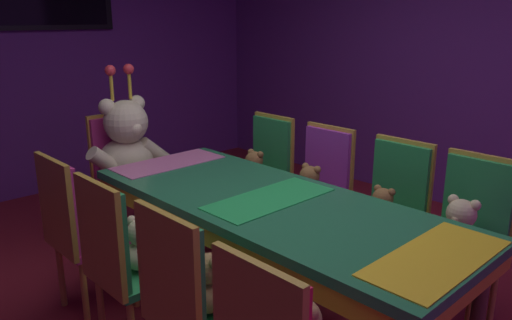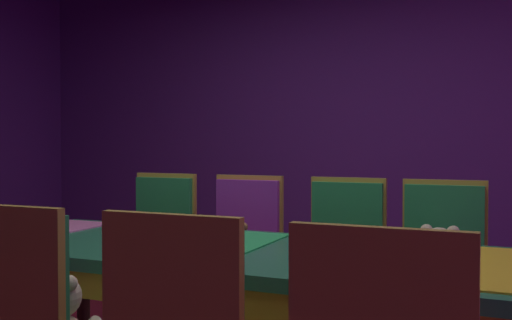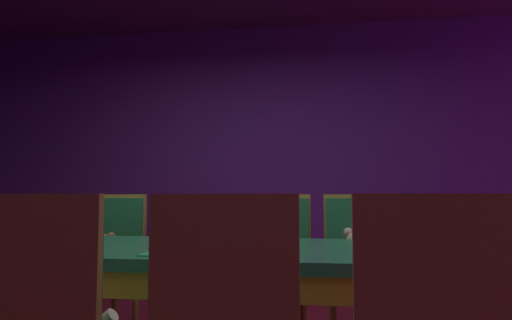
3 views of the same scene
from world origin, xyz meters
The scene contains 11 objects.
wall_right centered at (2.60, 0.00, 1.40)m, with size 0.12×6.40×2.80m, color #59267F.
banquet_table centered at (0.00, 0.00, 0.65)m, with size 0.90×2.34×0.75m.
teddy_left_2 centered at (-0.67, 0.26, 0.58)m, with size 0.23×0.30×0.28m.
chair_right_0 centered at (0.82, -0.79, 0.60)m, with size 0.42×0.41×0.98m.
teddy_right_0 centered at (0.67, -0.79, 0.60)m, with size 0.27×0.34×0.32m.
chair_right_1 centered at (0.82, -0.30, 0.60)m, with size 0.42×0.41×0.98m.
teddy_right_1 centered at (0.68, -0.30, 0.57)m, with size 0.21×0.28×0.26m.
chair_right_2 centered at (0.81, 0.28, 0.60)m, with size 0.42×0.41×0.98m.
teddy_right_2 centered at (0.67, 0.28, 0.58)m, with size 0.23×0.30×0.28m.
chair_right_3 centered at (0.81, 0.83, 0.60)m, with size 0.42×0.41×0.98m.
teddy_right_3 centered at (0.66, 0.83, 0.58)m, with size 0.23×0.30×0.28m.
Camera 3 is at (-2.06, -0.54, 0.98)m, focal length 31.08 mm.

